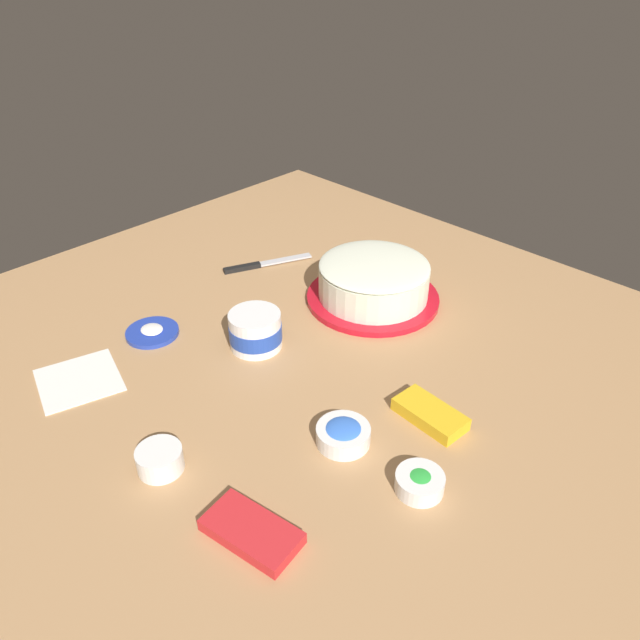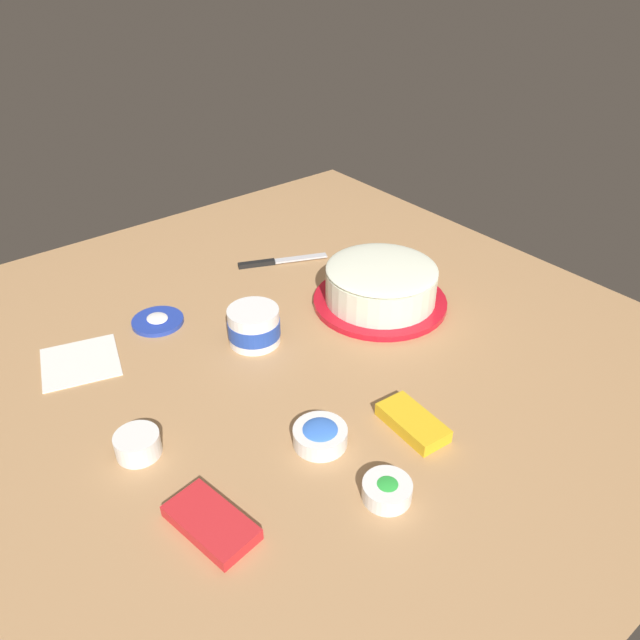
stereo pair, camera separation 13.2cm
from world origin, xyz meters
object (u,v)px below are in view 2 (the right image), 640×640
(frosting_tub, at_px, (254,325))
(frosting_tub_lid, at_px, (158,321))
(sprinkle_bowl_yellow, at_px, (138,444))
(sprinkle_bowl_blue, at_px, (320,435))
(frosted_cake, at_px, (381,286))
(spreading_knife, at_px, (275,261))
(sprinkle_bowl_green, at_px, (387,490))
(candy_box_upper, at_px, (211,523))
(candy_box_lower, at_px, (413,423))
(paper_napkin, at_px, (80,361))

(frosting_tub, distance_m, frosting_tub_lid, 0.24)
(frosting_tub, bearing_deg, sprinkle_bowl_yellow, -65.96)
(sprinkle_bowl_blue, bearing_deg, frosted_cake, 124.17)
(frosting_tub, distance_m, spreading_knife, 0.35)
(sprinkle_bowl_green, distance_m, candy_box_upper, 0.27)
(spreading_knife, distance_m, candy_box_upper, 0.83)
(frosted_cake, bearing_deg, sprinkle_bowl_blue, -55.83)
(frosted_cake, xyz_separation_m, frosting_tub_lid, (-0.25, -0.44, -0.04))
(sprinkle_bowl_yellow, relative_size, sprinkle_bowl_blue, 0.81)
(frosted_cake, height_order, sprinkle_bowl_blue, frosted_cake)
(spreading_knife, bearing_deg, frosting_tub_lid, -80.00)
(candy_box_lower, bearing_deg, paper_napkin, -140.68)
(sprinkle_bowl_yellow, distance_m, sprinkle_bowl_green, 0.42)
(frosting_tub, bearing_deg, sprinkle_bowl_blue, -13.82)
(frosting_tub, distance_m, sprinkle_bowl_yellow, 0.37)
(frosted_cake, xyz_separation_m, candy_box_upper, (0.30, -0.63, -0.04))
(frosted_cake, relative_size, spreading_knife, 1.39)
(sprinkle_bowl_green, bearing_deg, spreading_knife, 157.52)
(spreading_knife, relative_size, sprinkle_bowl_yellow, 2.91)
(frosted_cake, xyz_separation_m, spreading_knife, (-0.32, -0.08, -0.04))
(candy_box_upper, bearing_deg, frosting_tub, 129.03)
(sprinkle_bowl_blue, xyz_separation_m, candy_box_upper, (0.04, -0.24, -0.01))
(frosting_tub, xyz_separation_m, paper_napkin, (-0.16, -0.32, -0.04))
(spreading_knife, xyz_separation_m, candy_box_upper, (0.62, -0.55, 0.00))
(spreading_knife, distance_m, sprinkle_bowl_green, 0.80)
(sprinkle_bowl_yellow, bearing_deg, sprinkle_bowl_blue, 55.72)
(frosting_tub, relative_size, paper_napkin, 0.74)
(candy_box_upper, relative_size, paper_napkin, 0.98)
(sprinkle_bowl_green, relative_size, candy_box_lower, 0.60)
(frosting_tub, xyz_separation_m, candy_box_lower, (0.40, 0.07, -0.03))
(spreading_knife, relative_size, candy_box_upper, 1.53)
(sprinkle_bowl_blue, distance_m, candy_box_upper, 0.24)
(frosting_tub_lid, relative_size, spreading_knife, 0.51)
(sprinkle_bowl_yellow, bearing_deg, candy_box_lower, 58.65)
(sprinkle_bowl_blue, bearing_deg, frosting_tub, 166.18)
(sprinkle_bowl_yellow, bearing_deg, frosted_cake, 98.09)
(frosting_tub, distance_m, sprinkle_bowl_green, 0.49)
(paper_napkin, bearing_deg, spreading_knife, 100.01)
(frosting_tub_lid, distance_m, sprinkle_bowl_green, 0.68)
(frosted_cake, height_order, frosting_tub, frosted_cake)
(candy_box_lower, bearing_deg, sprinkle_bowl_yellow, -117.21)
(paper_napkin, bearing_deg, candy_box_lower, 35.18)
(frosted_cake, distance_m, candy_box_lower, 0.42)
(spreading_knife, bearing_deg, sprinkle_bowl_green, -22.48)
(frosting_tub, relative_size, candy_box_upper, 0.76)
(candy_box_lower, bearing_deg, frosted_cake, 148.86)
(sprinkle_bowl_blue, bearing_deg, frosting_tub_lid, -174.29)
(candy_box_lower, distance_m, paper_napkin, 0.68)
(paper_napkin, bearing_deg, sprinkle_bowl_blue, 26.52)
(frosting_tub_lid, xyz_separation_m, candy_box_lower, (0.59, 0.20, 0.01))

